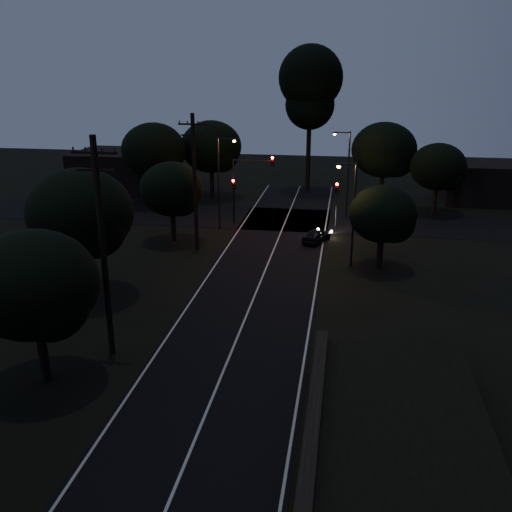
% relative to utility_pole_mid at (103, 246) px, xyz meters
% --- Properties ---
extents(road_surface, '(60.00, 70.00, 0.03)m').
position_rel_utility_pole_mid_xyz_m(road_surface, '(6.00, 16.12, -5.73)').
color(road_surface, black).
rests_on(road_surface, ground).
extents(utility_pole_mid, '(2.20, 0.30, 11.00)m').
position_rel_utility_pole_mid_xyz_m(utility_pole_mid, '(0.00, 0.00, 0.00)').
color(utility_pole_mid, black).
rests_on(utility_pole_mid, ground).
extents(utility_pole_far, '(2.20, 0.30, 10.50)m').
position_rel_utility_pole_mid_xyz_m(utility_pole_far, '(0.00, 17.00, -0.25)').
color(utility_pole_far, black).
rests_on(utility_pole_far, ground).
extents(tree_left_b, '(5.71, 5.71, 7.26)m').
position_rel_utility_pole_mid_xyz_m(tree_left_b, '(-1.80, -3.12, -1.03)').
color(tree_left_b, black).
rests_on(tree_left_b, ground).
extents(tree_left_c, '(6.41, 6.41, 8.10)m').
position_rel_utility_pole_mid_xyz_m(tree_left_c, '(-4.27, 6.87, -0.50)').
color(tree_left_c, black).
rests_on(tree_left_c, ground).
extents(tree_left_d, '(5.14, 5.14, 6.52)m').
position_rel_utility_pole_mid_xyz_m(tree_left_d, '(-2.32, 18.90, -1.51)').
color(tree_left_d, black).
rests_on(tree_left_d, ground).
extents(tree_far_nw, '(6.47, 6.47, 8.19)m').
position_rel_utility_pole_mid_xyz_m(tree_far_nw, '(-2.77, 34.87, -0.43)').
color(tree_far_nw, black).
rests_on(tree_far_nw, ground).
extents(tree_far_w, '(6.50, 6.50, 8.29)m').
position_rel_utility_pole_mid_xyz_m(tree_far_w, '(-7.77, 30.87, -0.35)').
color(tree_far_w, black).
rests_on(tree_far_w, ground).
extents(tree_far_ne, '(6.58, 6.58, 8.32)m').
position_rel_utility_pole_mid_xyz_m(tree_far_ne, '(15.23, 34.87, -0.35)').
color(tree_far_ne, black).
rests_on(tree_far_ne, ground).
extents(tree_far_e, '(5.31, 5.31, 6.73)m').
position_rel_utility_pole_mid_xyz_m(tree_far_e, '(20.19, 31.89, -1.38)').
color(tree_far_e, black).
rests_on(tree_far_e, ground).
extents(tree_right_a, '(4.73, 4.73, 6.01)m').
position_rel_utility_pole_mid_xyz_m(tree_right_a, '(14.17, 14.90, -1.84)').
color(tree_right_a, black).
rests_on(tree_right_a, ground).
extents(tall_pine, '(6.98, 6.98, 15.86)m').
position_rel_utility_pole_mid_xyz_m(tall_pine, '(7.00, 40.00, 5.70)').
color(tall_pine, black).
rests_on(tall_pine, ground).
extents(building_left, '(10.00, 8.00, 4.40)m').
position_rel_utility_pole_mid_xyz_m(building_left, '(-14.00, 37.00, -3.54)').
color(building_left, black).
rests_on(building_left, ground).
extents(building_right, '(9.00, 7.00, 4.00)m').
position_rel_utility_pole_mid_xyz_m(building_right, '(26.00, 38.00, -3.74)').
color(building_right, black).
rests_on(building_right, ground).
extents(signal_left, '(0.28, 0.35, 4.10)m').
position_rel_utility_pole_mid_xyz_m(signal_left, '(1.40, 24.99, -2.90)').
color(signal_left, black).
rests_on(signal_left, ground).
extents(signal_right, '(0.28, 0.35, 4.10)m').
position_rel_utility_pole_mid_xyz_m(signal_right, '(10.60, 24.99, -2.90)').
color(signal_right, black).
rests_on(signal_right, ground).
extents(signal_mast, '(3.70, 0.35, 6.25)m').
position_rel_utility_pole_mid_xyz_m(signal_mast, '(3.09, 24.99, -1.40)').
color(signal_mast, black).
rests_on(signal_mast, ground).
extents(streetlight_a, '(1.66, 0.26, 8.00)m').
position_rel_utility_pole_mid_xyz_m(streetlight_a, '(0.69, 23.00, -1.10)').
color(streetlight_a, black).
rests_on(streetlight_a, ground).
extents(streetlight_b, '(1.66, 0.26, 8.00)m').
position_rel_utility_pole_mid_xyz_m(streetlight_b, '(11.31, 29.00, -1.10)').
color(streetlight_b, black).
rests_on(streetlight_b, ground).
extents(streetlight_c, '(1.46, 0.26, 7.50)m').
position_rel_utility_pole_mid_xyz_m(streetlight_c, '(11.83, 15.00, -1.39)').
color(streetlight_c, black).
rests_on(streetlight_c, ground).
extents(car, '(2.51, 3.59, 1.14)m').
position_rel_utility_pole_mid_xyz_m(car, '(9.20, 20.42, -5.17)').
color(car, black).
rests_on(car, ground).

